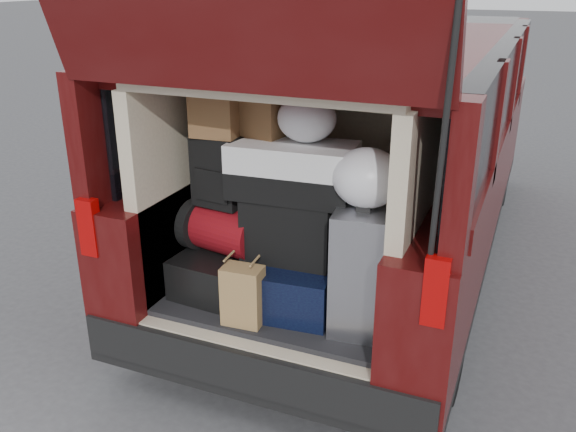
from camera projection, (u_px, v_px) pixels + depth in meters
name	position (u px, v px, depth m)	size (l,w,h in m)	color
ground	(275.00, 397.00, 3.41)	(80.00, 80.00, 0.00)	#3D3D40
minivan	(371.00, 155.00, 4.66)	(1.90, 5.35, 2.77)	black
load_floor	(293.00, 330.00, 3.54)	(1.24, 1.05, 0.55)	black
black_hardshell	(225.00, 269.00, 3.42)	(0.41, 0.56, 0.22)	black
navy_hardshell	(294.00, 279.00, 3.26)	(0.48, 0.58, 0.25)	black
silver_roller	(363.00, 266.00, 2.99)	(0.26, 0.42, 0.63)	silver
kraft_bag	(243.00, 295.00, 3.04)	(0.20, 0.13, 0.31)	olive
red_duffel	(225.00, 229.00, 3.31)	(0.42, 0.28, 0.28)	maroon
black_soft_case	(291.00, 228.00, 3.16)	(0.47, 0.28, 0.34)	black
backpack	(219.00, 171.00, 3.19)	(0.26, 0.16, 0.38)	black
twotone_duffel	(293.00, 170.00, 3.05)	(0.63, 0.32, 0.28)	white
grocery_sack_lower	(216.00, 115.00, 3.09)	(0.23, 0.19, 0.21)	brown
grocery_sack_upper	(263.00, 114.00, 3.11)	(0.22, 0.18, 0.22)	brown
plastic_bag_center	(307.00, 118.00, 2.98)	(0.29, 0.27, 0.24)	white
plastic_bag_right	(367.00, 178.00, 2.82)	(0.33, 0.31, 0.28)	white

